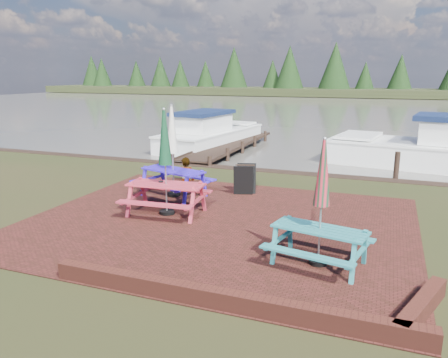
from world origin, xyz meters
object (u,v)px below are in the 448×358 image
Objects in this scene: picnic_table_teal at (320,223)px; picnic_table_blue at (173,165)px; jetty at (228,145)px; boat_near at (446,151)px; chalkboard at (245,179)px; person at (185,158)px; boat_jetty at (210,135)px; picnic_table_red at (166,179)px.

picnic_table_teal is 0.91× the size of picnic_table_blue.
jetty is 9.34m from boat_near.
picnic_table_teal is 5.00m from chalkboard.
picnic_table_blue is 1.65× the size of person.
boat_near is (10.65, -1.44, 0.07)m from boat_jetty.
boat_jetty is at bearing -90.86° from person.
boat_jetty reaches higher than chalkboard.
picnic_table_blue is at bearing -65.79° from boat_jetty.
boat_jetty is (-4.65, 8.56, -0.05)m from chalkboard.
picnic_table_red is 0.30× the size of boat_near.
boat_jetty is (-2.78, 9.47, -0.50)m from picnic_table_blue.
boat_jetty is 8.02m from person.
chalkboard is (1.88, 0.90, -0.45)m from picnic_table_blue.
picnic_table_red reaches higher than picnic_table_blue.
picnic_table_teal is 13.29m from jetty.
picnic_table_teal reaches higher than chalkboard.
jetty is at bearing -99.40° from person.
boat_near is at bearing 61.45° from picnic_table_blue.
chalkboard is 0.12× the size of boat_jetty.
boat_near is at bearing -160.82° from person.
jetty is (-3.32, 7.65, -0.35)m from chalkboard.
picnic_table_teal is at bearing -26.83° from picnic_table_red.
jetty is at bearing 95.96° from boat_near.
person is at bearing 135.97° from boat_near.
boat_near is at bearing 85.73° from picnic_table_teal.
boat_near is 5.63× the size of person.
chalkboard reaches higher than jetty.
picnic_table_red reaches higher than picnic_table_teal.
picnic_table_teal is 14.72m from boat_jetty.
boat_jetty is (-1.34, 0.91, 0.30)m from jetty.
picnic_table_blue is 2.90× the size of chalkboard.
jetty is at bearing 129.04° from picnic_table_teal.
picnic_table_blue is 1.86m from person.
picnic_table_red is 10.36m from jetty.
boat_near is at bearing 0.16° from boat_jetty.
chalkboard is 9.75m from boat_jetty.
person is at bearing -81.78° from jetty.
picnic_table_teal is at bearing -18.77° from picnic_table_blue.
picnic_table_blue is at bearing -170.47° from chalkboard.
picnic_table_blue is at bearing 87.04° from person.
picnic_table_blue reaches higher than boat_jetty.
picnic_table_red is at bearing -78.52° from jetty.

